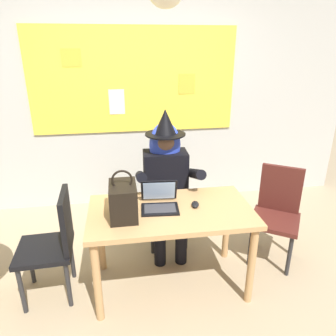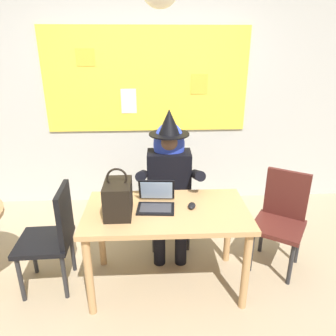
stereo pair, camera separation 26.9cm
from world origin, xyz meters
The scene contains 10 objects.
ground_plane centered at (0.00, 0.00, 0.00)m, with size 24.00×24.00×0.00m, color tan.
wall_back_bulletin centered at (0.00, 1.73, 1.35)m, with size 5.48×1.87×2.68m.
desk_main centered at (0.15, 0.05, 0.63)m, with size 1.30×0.71×0.73m.
chair_at_desk centered at (0.21, 0.76, 0.52)m, with size 0.44×0.44×0.92m.
person_costumed centered at (0.21, 0.64, 0.79)m, with size 0.60×0.66×1.40m.
laptop centered at (0.07, 0.10, 0.77)m, with size 0.31×0.30×0.21m.
computer_mouse centered at (0.36, 0.07, 0.75)m, with size 0.06×0.10×0.03m, color black.
handbag centered at (-0.21, 0.00, 0.86)m, with size 0.20×0.30×0.38m.
chair_spare_by_window centered at (-0.77, 0.10, 0.51)m, with size 0.44×0.44×0.90m.
chair_extra_corner centered at (1.21, 0.29, 0.50)m, with size 0.58×0.58×0.90m.
Camera 1 is at (-0.22, -2.11, 1.94)m, focal length 33.58 mm.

